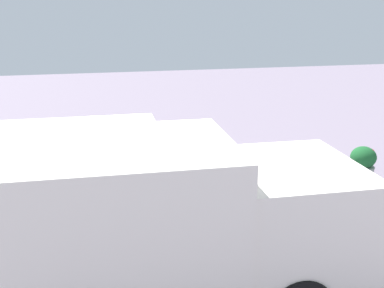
{
  "coord_description": "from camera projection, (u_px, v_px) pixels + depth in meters",
  "views": [
    {
      "loc": [
        1.28,
        6.72,
        3.84
      ],
      "look_at": [
        -0.81,
        -2.7,
        0.93
      ],
      "focal_mm": 44.95,
      "sensor_mm": 36.0,
      "label": 1
    }
  ],
  "objects": [
    {
      "name": "planter_flowering_near",
      "position": [
        232.0,
        164.0,
        10.36
      ],
      "size": [
        0.53,
        0.53,
        0.8
      ],
      "color": "#C36E47",
      "rests_on": "ground_plane"
    },
    {
      "name": "planter_flowering_side",
      "position": [
        82.0,
        150.0,
        11.53
      ],
      "size": [
        0.47,
        0.47,
        0.72
      ],
      "color": "#52514F",
      "rests_on": "ground_plane"
    },
    {
      "name": "ground_plane",
      "position": [
        179.0,
        251.0,
        7.65
      ],
      "size": [
        40.0,
        40.0,
        0.0
      ],
      "primitive_type": "plane",
      "color": "slate"
    },
    {
      "name": "food_truck",
      "position": [
        133.0,
        235.0,
        5.86
      ],
      "size": [
        5.51,
        2.67,
        2.25
      ],
      "color": "white",
      "rests_on": "ground_plane"
    },
    {
      "name": "planter_flowering_far",
      "position": [
        363.0,
        162.0,
        10.72
      ],
      "size": [
        0.57,
        0.57,
        0.72
      ],
      "color": "#929F94",
      "rests_on": "ground_plane"
    },
    {
      "name": "person_customer",
      "position": [
        154.0,
        163.0,
        10.74
      ],
      "size": [
        0.49,
        0.79,
        0.88
      ],
      "color": "navy",
      "rests_on": "ground_plane"
    }
  ]
}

